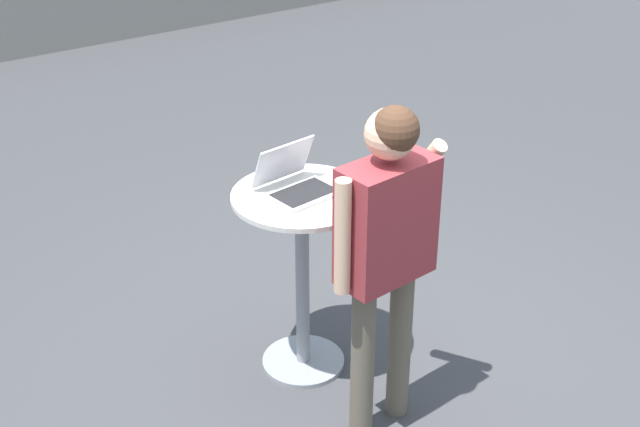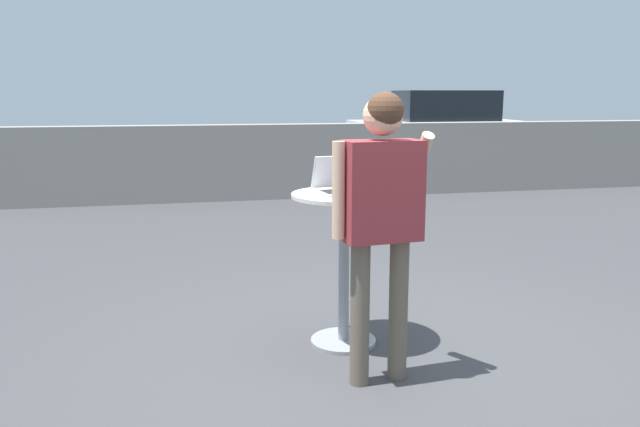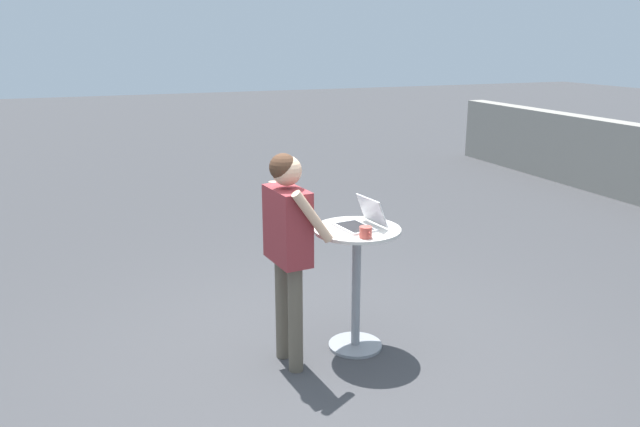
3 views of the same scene
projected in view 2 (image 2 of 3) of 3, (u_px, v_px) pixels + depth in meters
name	position (u px, v px, depth m)	size (l,w,h in m)	color
ground_plane	(384.00, 364.00, 3.83)	(50.00, 50.00, 0.00)	#3D3D3F
pavement_kerb	(259.00, 162.00, 9.79)	(14.25, 0.35, 1.17)	gray
cafe_table	(344.00, 246.00, 4.04)	(0.68, 0.68, 1.01)	gray
laptop	(342.00, 184.00, 4.00)	(0.36, 0.36, 0.23)	silver
coffee_mug	(383.00, 186.00, 3.98)	(0.12, 0.09, 0.08)	#C14C42
standing_person	(381.00, 202.00, 3.42)	(0.58, 0.39, 1.65)	brown
parked_car_near_street	(438.00, 128.00, 14.37)	(3.96, 1.98, 1.71)	silver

